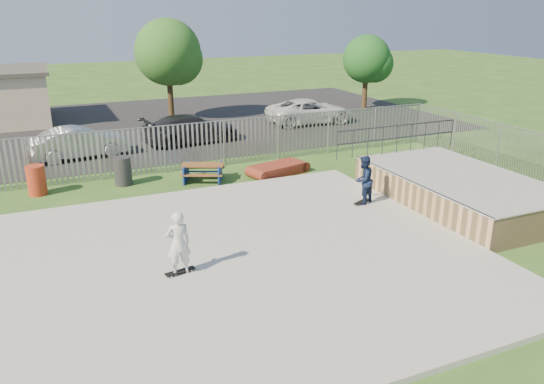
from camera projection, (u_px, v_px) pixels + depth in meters
name	position (u px, v px, depth m)	size (l,w,h in m)	color
ground	(206.00, 267.00, 14.21)	(120.00, 120.00, 0.00)	#2D541D
concrete_slab	(206.00, 264.00, 14.19)	(15.00, 12.00, 0.15)	#A4A49F
quarter_pipe	(458.00, 189.00, 18.54)	(5.50, 7.05, 2.19)	tan
fence	(194.00, 179.00, 18.23)	(26.04, 16.02, 2.00)	gray
picnic_table	(203.00, 172.00, 21.19)	(2.05, 1.90, 0.69)	brown
funbox	(278.00, 169.00, 22.05)	(2.41, 1.62, 0.44)	maroon
trash_bin_red	(36.00, 180.00, 19.54)	(0.67, 0.67, 1.11)	#AA321A
trash_bin_grey	(123.00, 171.00, 20.65)	(0.67, 0.67, 1.12)	#28272A
parking_lot	(109.00, 128.00, 30.63)	(40.00, 18.00, 0.02)	black
car_silver	(80.00, 142.00, 24.29)	(1.51, 4.32, 1.42)	silver
car_dark	(191.00, 129.00, 27.02)	(2.01, 4.93, 1.43)	#222227
car_white	(310.00, 111.00, 31.59)	(2.39, 5.19, 1.44)	silver
tree_mid	(168.00, 52.00, 31.34)	(3.92, 3.92, 6.05)	#402F19
tree_right	(367.00, 59.00, 35.49)	(3.19, 3.19, 4.93)	#47311C
skateboard_a	(362.00, 202.00, 18.41)	(0.81, 0.51, 0.08)	black
skateboard_b	(180.00, 272.00, 13.54)	(0.82, 0.34, 0.08)	black
skater_navy	(363.00, 180.00, 18.15)	(0.82, 0.64, 1.70)	#131F3E
skater_white	(178.00, 243.00, 13.27)	(0.62, 0.41, 1.70)	silver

